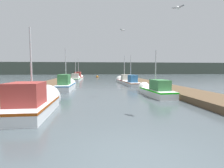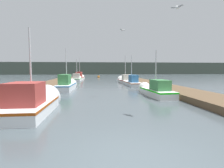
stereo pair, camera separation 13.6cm
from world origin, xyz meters
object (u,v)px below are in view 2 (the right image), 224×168
fishing_boat_6 (80,77)px  channel_buoy (99,77)px  fishing_boat_4 (125,80)px  fishing_boat_5 (77,78)px  mooring_piling_0 (157,85)px  mooring_piling_1 (77,76)px  fishing_boat_2 (67,85)px  fishing_boat_3 (131,82)px  seagull_lead (123,30)px  fishing_boat_0 (34,102)px  fishing_boat_1 (155,90)px  seagull_1 (177,7)px

fishing_boat_6 → channel_buoy: size_ratio=5.06×
fishing_boat_4 → fishing_boat_5: 9.41m
mooring_piling_0 → mooring_piling_1: (-10.11, 26.98, -0.07)m
fishing_boat_2 → fishing_boat_3: size_ratio=0.89×
mooring_piling_1 → seagull_lead: bearing=-78.0°
fishing_boat_0 → fishing_boat_6: fishing_boat_6 is taller
fishing_boat_0 → mooring_piling_1: fishing_boat_0 is taller
fishing_boat_2 → fishing_boat_1: bearing=-31.8°
fishing_boat_6 → fishing_boat_3: bearing=-57.3°
fishing_boat_6 → channel_buoy: (4.08, 7.21, -0.31)m
fishing_boat_4 → mooring_piling_0: fishing_boat_4 is taller
fishing_boat_3 → seagull_lead: seagull_lead is taller
fishing_boat_1 → mooring_piling_0: 2.97m
seagull_1 → fishing_boat_1: bearing=130.2°
fishing_boat_3 → fishing_boat_4: size_ratio=1.19×
fishing_boat_0 → fishing_boat_2: fishing_boat_2 is taller
fishing_boat_3 → seagull_1: seagull_1 is taller
fishing_boat_4 → seagull_lead: (-2.60, -13.83, 4.59)m
fishing_boat_5 → mooring_piling_0: bearing=-59.6°
seagull_1 → seagull_lead: bearing=156.5°
mooring_piling_0 → channel_buoy: bearing=99.8°
fishing_boat_2 → fishing_boat_6: size_ratio=1.00×
fishing_boat_0 → fishing_boat_4: 19.64m
fishing_boat_6 → channel_buoy: 8.28m
channel_buoy → seagull_1: (2.56, -36.51, 4.60)m
fishing_boat_0 → fishing_boat_4: size_ratio=0.92×
fishing_boat_4 → mooring_piling_1: size_ratio=5.70×
mooring_piling_0 → fishing_boat_3: bearing=99.0°
fishing_boat_4 → mooring_piling_0: (1.18, -10.98, 0.17)m
mooring_piling_0 → fishing_boat_5: bearing=119.2°
fishing_boat_5 → fishing_boat_6: (0.12, 4.75, 0.09)m
fishing_boat_5 → mooring_piling_1: bearing=96.9°
fishing_boat_1 → channel_buoy: bearing=93.2°
fishing_boat_4 → fishing_boat_0: bearing=-116.4°
fishing_boat_3 → fishing_boat_6: (-7.82, 14.05, 0.10)m
mooring_piling_1 → seagull_1: bearing=-77.5°
fishing_boat_1 → mooring_piling_1: 31.02m
fishing_boat_1 → channel_buoy: 31.07m
channel_buoy → fishing_boat_3: bearing=-80.0°
fishing_boat_5 → fishing_boat_6: 4.75m
fishing_boat_4 → channel_buoy: fishing_boat_4 is taller
fishing_boat_1 → fishing_boat_5: (-7.87, 18.89, -0.03)m
seagull_1 → channel_buoy: bearing=145.3°
fishing_boat_0 → fishing_boat_5: bearing=90.2°
fishing_boat_3 → mooring_piling_1: bearing=112.9°
mooring_piling_1 → seagull_1: (7.84, -35.37, 4.30)m
fishing_boat_0 → seagull_1: size_ratio=9.88×
fishing_boat_3 → fishing_boat_4: 4.11m
mooring_piling_1 → mooring_piling_0: bearing=-69.5°
fishing_boat_3 → mooring_piling_1: fishing_boat_3 is taller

